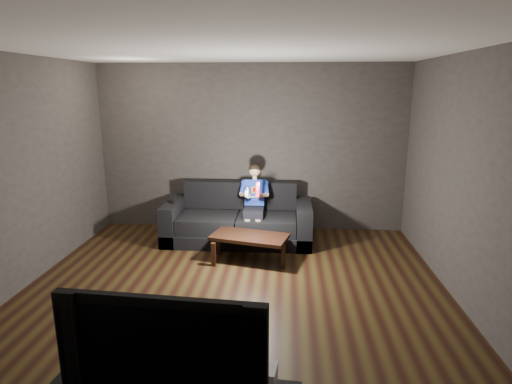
{
  "coord_description": "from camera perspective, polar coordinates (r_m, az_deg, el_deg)",
  "views": [
    {
      "loc": [
        0.59,
        -4.42,
        2.32
      ],
      "look_at": [
        0.15,
        1.55,
        0.85
      ],
      "focal_mm": 30.0,
      "sensor_mm": 36.0,
      "label": 1
    }
  ],
  "objects": [
    {
      "name": "wii_remote_black",
      "position": [
        6.65,
        -11.15,
        -1.22
      ],
      "size": [
        0.08,
        0.17,
        0.03
      ],
      "color": "black",
      "rests_on": "sofa"
    },
    {
      "name": "front_wall",
      "position": [
        2.23,
        -11.88,
        -12.32
      ],
      "size": [
        5.0,
        0.04,
        2.7
      ],
      "primitive_type": "cube",
      "color": "#34302D",
      "rests_on": "ground"
    },
    {
      "name": "sofa",
      "position": [
        6.64,
        -2.38,
        -4.09
      ],
      "size": [
        2.24,
        0.97,
        0.86
      ],
      "color": "black",
      "rests_on": "floor"
    },
    {
      "name": "wii_remote_red",
      "position": [
        5.97,
        0.25,
        0.35
      ],
      "size": [
        0.06,
        0.08,
        0.21
      ],
      "color": "red",
      "rests_on": "child"
    },
    {
      "name": "ceiling",
      "position": [
        4.47,
        -3.57,
        18.66
      ],
      "size": [
        5.0,
        5.0,
        0.02
      ],
      "primitive_type": "cube",
      "color": "white",
      "rests_on": "back_wall"
    },
    {
      "name": "floor",
      "position": [
        5.02,
        -3.1,
        -13.72
      ],
      "size": [
        5.0,
        5.0,
        0.0
      ],
      "primitive_type": "plane",
      "color": "black",
      "rests_on": "ground"
    },
    {
      "name": "wii_console",
      "position": [
        2.72,
        2.17,
        -24.11
      ],
      "size": [
        0.07,
        0.16,
        0.2
      ],
      "primitive_type": "cube",
      "rotation": [
        0.0,
        0.0,
        -0.13
      ],
      "color": "white",
      "rests_on": "media_console"
    },
    {
      "name": "back_wall",
      "position": [
        7.01,
        -0.65,
        5.85
      ],
      "size": [
        5.0,
        0.04,
        2.7
      ],
      "primitive_type": "cube",
      "color": "#34302D",
      "rests_on": "ground"
    },
    {
      "name": "right_wall",
      "position": [
        4.91,
        27.02,
        0.88
      ],
      "size": [
        0.04,
        5.0,
        2.7
      ],
      "primitive_type": "cube",
      "color": "#34302D",
      "rests_on": "ground"
    },
    {
      "name": "child",
      "position": [
        6.43,
        -0.23,
        -0.61
      ],
      "size": [
        0.44,
        0.54,
        1.08
      ],
      "color": "black",
      "rests_on": "sofa"
    },
    {
      "name": "tv",
      "position": [
        2.66,
        -11.62,
        -18.95
      ],
      "size": [
        1.2,
        0.24,
        0.69
      ],
      "primitive_type": "imported",
      "rotation": [
        0.0,
        0.0,
        -0.07
      ],
      "color": "black",
      "rests_on": "media_console"
    },
    {
      "name": "coffee_table",
      "position": [
        5.83,
        -0.88,
        -6.24
      ],
      "size": [
        1.11,
        0.74,
        0.37
      ],
      "color": "black",
      "rests_on": "floor"
    },
    {
      "name": "nunchuk_white",
      "position": [
        6.0,
        -1.25,
        -0.04
      ],
      "size": [
        0.08,
        0.1,
        0.15
      ],
      "color": "white",
      "rests_on": "child"
    },
    {
      "name": "left_wall",
      "position": [
        5.48,
        -30.24,
        1.71
      ],
      "size": [
        0.04,
        5.0,
        2.7
      ],
      "primitive_type": "cube",
      "color": "#34302D",
      "rests_on": "ground"
    }
  ]
}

